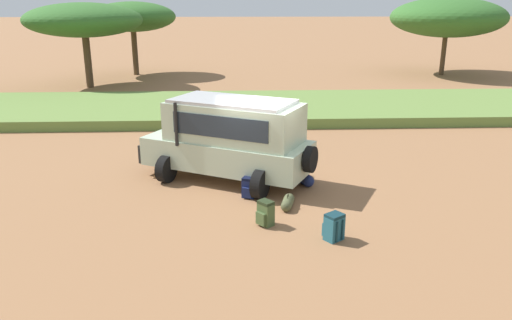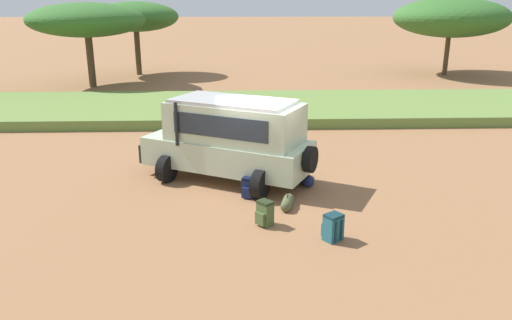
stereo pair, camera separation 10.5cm
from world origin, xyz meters
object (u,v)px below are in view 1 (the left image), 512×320
at_px(backpack_beside_front_wheel, 265,213).
at_px(backpack_near_rear_wheel, 334,227).
at_px(backpack_cluster_center, 249,188).
at_px(acacia_tree_left_mid, 84,20).
at_px(acacia_tree_centre_back, 132,17).
at_px(acacia_tree_right_mid, 447,17).
at_px(safari_vehicle, 230,138).
at_px(duffel_bag_low_black_case, 304,178).
at_px(duffel_bag_soft_canvas, 288,202).

relative_size(backpack_beside_front_wheel, backpack_near_rear_wheel, 0.99).
xyz_separation_m(backpack_cluster_center, acacia_tree_left_mid, (-9.24, 18.62, 3.74)).
height_order(acacia_tree_centre_back, acacia_tree_right_mid, acacia_tree_right_mid).
xyz_separation_m(backpack_near_rear_wheel, acacia_tree_centre_back, (-9.20, 26.66, 3.73)).
relative_size(backpack_cluster_center, backpack_near_rear_wheel, 0.91).
height_order(safari_vehicle, acacia_tree_centre_back, acacia_tree_centre_back).
bearing_deg(backpack_cluster_center, duffel_bag_low_black_case, 30.31).
relative_size(backpack_beside_front_wheel, duffel_bag_low_black_case, 0.73).
bearing_deg(safari_vehicle, duffel_bag_low_black_case, -12.30).
bearing_deg(backpack_near_rear_wheel, duffel_bag_soft_canvas, 114.01).
distance_m(duffel_bag_soft_canvas, acacia_tree_left_mid, 22.26).
bearing_deg(acacia_tree_left_mid, acacia_tree_right_mid, 10.35).
bearing_deg(safari_vehicle, backpack_beside_front_wheel, -75.55).
relative_size(backpack_cluster_center, duffel_bag_low_black_case, 0.68).
xyz_separation_m(duffel_bag_soft_canvas, acacia_tree_left_mid, (-10.23, 19.38, 3.88)).
bearing_deg(duffel_bag_low_black_case, acacia_tree_centre_back, 111.38).
bearing_deg(backpack_cluster_center, backpack_near_rear_wheel, -55.39).
height_order(backpack_cluster_center, acacia_tree_left_mid, acacia_tree_left_mid).
relative_size(acacia_tree_centre_back, acacia_tree_right_mid, 0.74).
xyz_separation_m(backpack_cluster_center, duffel_bag_soft_canvas, (0.98, -0.77, -0.13)).
bearing_deg(acacia_tree_centre_back, acacia_tree_left_mid, -108.93).
distance_m(backpack_cluster_center, duffel_bag_soft_canvas, 1.25).
relative_size(duffel_bag_soft_canvas, acacia_tree_centre_back, 0.13).
distance_m(duffel_bag_soft_canvas, acacia_tree_right_mid, 27.70).
distance_m(duffel_bag_low_black_case, acacia_tree_centre_back, 25.08).
xyz_separation_m(backpack_beside_front_wheel, acacia_tree_centre_back, (-7.72, 25.84, 3.74)).
xyz_separation_m(backpack_cluster_center, acacia_tree_centre_back, (-7.38, 24.04, 3.76)).
bearing_deg(acacia_tree_left_mid, duffel_bag_soft_canvas, -62.18).
bearing_deg(backpack_beside_front_wheel, backpack_near_rear_wheel, -29.24).
relative_size(backpack_beside_front_wheel, duffel_bag_soft_canvas, 0.77).
height_order(backpack_near_rear_wheel, acacia_tree_right_mid, acacia_tree_right_mid).
xyz_separation_m(duffel_bag_low_black_case, duffel_bag_soft_canvas, (-0.66, -1.73, -0.03)).
distance_m(acacia_tree_left_mid, acacia_tree_centre_back, 5.73).
bearing_deg(acacia_tree_right_mid, duffel_bag_soft_canvas, -120.02).
distance_m(duffel_bag_soft_canvas, acacia_tree_centre_back, 26.46).
height_order(backpack_near_rear_wheel, acacia_tree_centre_back, acacia_tree_centre_back).
bearing_deg(acacia_tree_left_mid, duffel_bag_low_black_case, -58.33).
distance_m(safari_vehicle, duffel_bag_low_black_case, 2.47).
relative_size(backpack_cluster_center, duffel_bag_soft_canvas, 0.71).
relative_size(backpack_beside_front_wheel, backpack_cluster_center, 1.08).
height_order(backpack_cluster_center, acacia_tree_right_mid, acacia_tree_right_mid).
xyz_separation_m(safari_vehicle, acacia_tree_centre_back, (-6.89, 22.61, 2.74)).
bearing_deg(acacia_tree_right_mid, backpack_near_rear_wheel, -116.72).
xyz_separation_m(backpack_beside_front_wheel, acacia_tree_right_mid, (14.37, 24.79, 3.70)).
relative_size(backpack_near_rear_wheel, duffel_bag_low_black_case, 0.74).
height_order(safari_vehicle, backpack_cluster_center, safari_vehicle).
distance_m(backpack_beside_front_wheel, backpack_cluster_center, 1.83).
distance_m(safari_vehicle, acacia_tree_centre_back, 23.79).
relative_size(duffel_bag_low_black_case, acacia_tree_centre_back, 0.14).
distance_m(acacia_tree_centre_back, acacia_tree_right_mid, 22.12).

